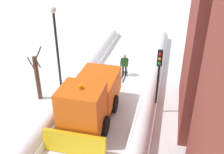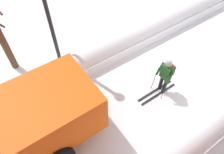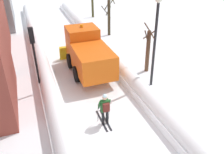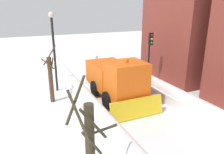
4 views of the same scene
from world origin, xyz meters
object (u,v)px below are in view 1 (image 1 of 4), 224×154
object	(u,v)px
skier	(125,64)
traffic_light_pole	(159,70)
plow_truck	(90,98)
bare_tree_near	(37,77)
street_lamp	(56,39)

from	to	relation	value
skier	traffic_light_pole	world-z (taller)	traffic_light_pole
plow_truck	bare_tree_near	size ratio (longest dim) A/B	1.62
bare_tree_near	traffic_light_pole	bearing A→B (deg)	-178.70
bare_tree_near	street_lamp	bearing A→B (deg)	-109.19
bare_tree_near	plow_truck	bearing A→B (deg)	160.87
plow_truck	bare_tree_near	distance (m)	4.23
street_lamp	bare_tree_near	world-z (taller)	street_lamp
street_lamp	bare_tree_near	xyz separation A→B (m)	(0.66, 1.88, -1.94)
plow_truck	skier	bearing A→B (deg)	-97.64
skier	street_lamp	world-z (taller)	street_lamp
plow_truck	skier	world-z (taller)	plow_truck
traffic_light_pole	bare_tree_near	bearing A→B (deg)	1.30
traffic_light_pole	plow_truck	bearing A→B (deg)	23.56
skier	bare_tree_near	distance (m)	6.63
traffic_light_pole	street_lamp	xyz separation A→B (m)	(6.91, -1.71, 0.65)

